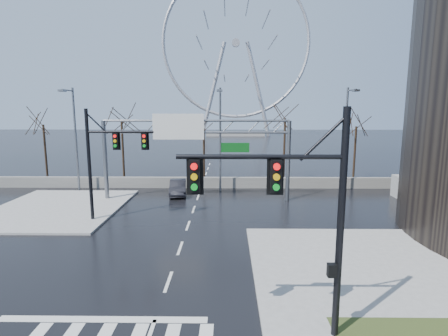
{
  "coord_description": "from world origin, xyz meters",
  "views": [
    {
      "loc": [
        2.78,
        -15.12,
        7.87
      ],
      "look_at": [
        2.49,
        8.29,
        4.0
      ],
      "focal_mm": 28.0,
      "sensor_mm": 36.0,
      "label": 1
    }
  ],
  "objects_px": {
    "signal_mast_near": "(300,203)",
    "sign_gantry": "(192,142)",
    "signal_mast_far": "(105,154)",
    "car": "(178,187)",
    "ferris_wheel": "(236,49)"
  },
  "relations": [
    {
      "from": "signal_mast_far",
      "to": "sign_gantry",
      "type": "height_order",
      "value": "signal_mast_far"
    },
    {
      "from": "sign_gantry",
      "to": "ferris_wheel",
      "type": "bearing_deg",
      "value": 86.16
    },
    {
      "from": "sign_gantry",
      "to": "car",
      "type": "height_order",
      "value": "sign_gantry"
    },
    {
      "from": "signal_mast_far",
      "to": "car",
      "type": "distance_m",
      "value": 9.81
    },
    {
      "from": "ferris_wheel",
      "to": "car",
      "type": "relative_size",
      "value": 11.91
    },
    {
      "from": "signal_mast_far",
      "to": "car",
      "type": "relative_size",
      "value": 1.87
    },
    {
      "from": "sign_gantry",
      "to": "ferris_wheel",
      "type": "xyz_separation_m",
      "value": [
        5.38,
        80.04,
        20.95
      ]
    },
    {
      "from": "ferris_wheel",
      "to": "signal_mast_near",
      "type": "bearing_deg",
      "value": -89.92
    },
    {
      "from": "signal_mast_near",
      "to": "sign_gantry",
      "type": "bearing_deg",
      "value": 106.19
    },
    {
      "from": "sign_gantry",
      "to": "ferris_wheel",
      "type": "relative_size",
      "value": 0.32
    },
    {
      "from": "car",
      "to": "ferris_wheel",
      "type": "bearing_deg",
      "value": 78.36
    },
    {
      "from": "car",
      "to": "sign_gantry",
      "type": "bearing_deg",
      "value": -58.08
    },
    {
      "from": "ferris_wheel",
      "to": "car",
      "type": "bearing_deg",
      "value": -95.1
    },
    {
      "from": "ferris_wheel",
      "to": "sign_gantry",
      "type": "bearing_deg",
      "value": -93.84
    },
    {
      "from": "signal_mast_near",
      "to": "car",
      "type": "height_order",
      "value": "signal_mast_near"
    }
  ]
}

